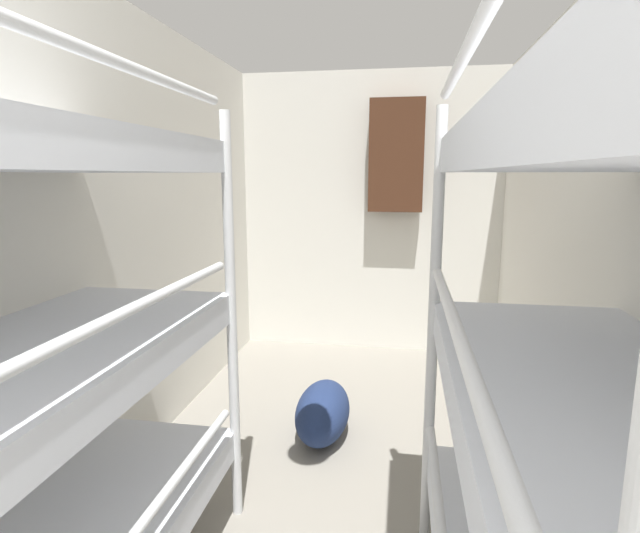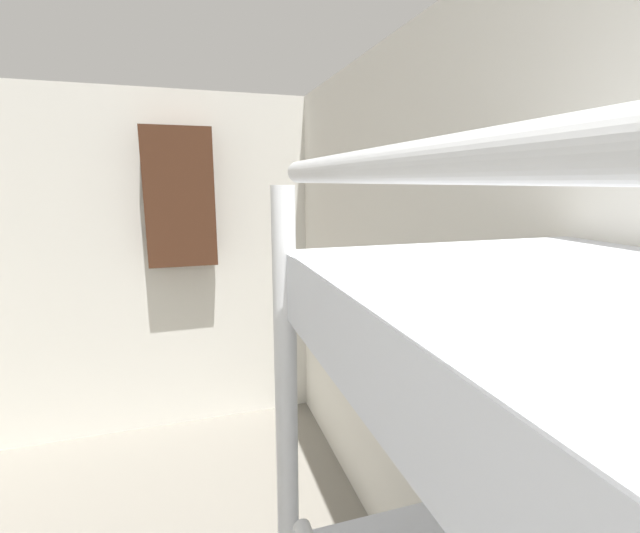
# 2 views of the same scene
# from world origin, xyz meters

# --- Properties ---
(wall_left) EXTENTS (0.06, 4.76, 2.37)m
(wall_left) POSITION_xyz_m (-1.13, 2.32, 1.19)
(wall_left) COLOR silver
(wall_left) RESTS_ON ground_plane
(wall_right) EXTENTS (0.06, 4.76, 2.37)m
(wall_right) POSITION_xyz_m (1.13, 2.32, 1.19)
(wall_right) COLOR silver
(wall_right) RESTS_ON ground_plane
(wall_back) EXTENTS (2.32, 0.06, 2.37)m
(wall_back) POSITION_xyz_m (0.00, 4.67, 1.19)
(wall_back) COLOR silver
(wall_back) RESTS_ON ground_plane
(bunk_stack_right_near) EXTENTS (0.70, 1.77, 1.81)m
(bunk_stack_right_near) POSITION_xyz_m (0.75, 1.36, 0.98)
(bunk_stack_right_near) COLOR silver
(bunk_stack_right_near) RESTS_ON ground_plane
(duffel_bag) EXTENTS (0.31, 0.61, 0.31)m
(duffel_bag) POSITION_xyz_m (-0.14, 3.02, 0.15)
(duffel_bag) COLOR navy
(duffel_bag) RESTS_ON ground_plane
(hanging_coat) EXTENTS (0.44, 0.12, 0.90)m
(hanging_coat) POSITION_xyz_m (0.22, 4.52, 1.67)
(hanging_coat) COLOR #472819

